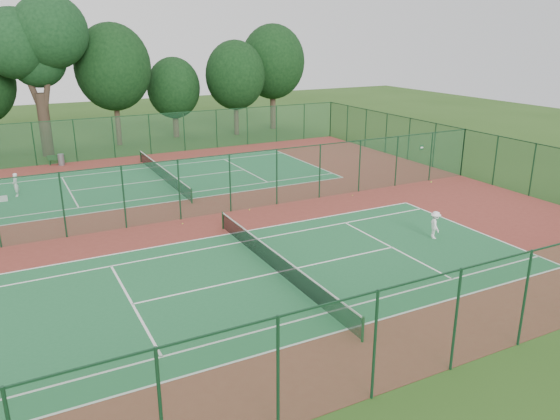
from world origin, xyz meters
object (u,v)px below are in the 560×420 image
object	(u,v)px
player_near	(435,225)
big_tree	(35,43)
trash_bin	(61,160)
kit_bag	(0,199)
player_far	(16,185)
bench	(57,160)

from	to	relation	value
player_near	big_tree	size ratio (longest dim) A/B	0.11
trash_bin	big_tree	bearing A→B (deg)	95.46
trash_bin	kit_bag	bearing A→B (deg)	-118.20
kit_bag	player_far	bearing A→B (deg)	39.04
player_near	bench	world-z (taller)	player_near
player_far	big_tree	distance (m)	15.45
trash_bin	bench	bearing A→B (deg)	136.37
big_tree	bench	bearing A→B (deg)	-88.32
player_near	kit_bag	world-z (taller)	player_near
player_far	bench	world-z (taller)	player_far
bench	big_tree	bearing A→B (deg)	103.11
player_near	trash_bin	xyz separation A→B (m)	(-15.06, 26.23, -0.29)
kit_bag	bench	bearing A→B (deg)	65.00
player_near	bench	xyz separation A→B (m)	(-15.37, 26.52, -0.31)
player_far	bench	xyz separation A→B (m)	(3.34, 8.20, -0.35)
trash_bin	kit_bag	xyz separation A→B (m)	(-4.66, -8.70, -0.29)
kit_bag	big_tree	size ratio (longest dim) A/B	0.07
bench	kit_bag	size ratio (longest dim) A/B	1.61
player_far	trash_bin	distance (m)	8.71
player_near	trash_bin	size ratio (longest dim) A/B	1.62
trash_bin	bench	xyz separation A→B (m)	(-0.31, 0.30, -0.02)
player_far	trash_bin	xyz separation A→B (m)	(3.65, 7.90, -0.32)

